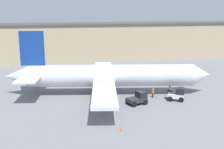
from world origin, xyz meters
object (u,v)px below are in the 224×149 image
Objects in this scene: ground_crew_worker at (153,93)px; safety_cone_near at (121,129)px; baggage_tug at (138,98)px; belt_loader_truck at (177,94)px; airplane at (107,76)px.

safety_cone_near is at bearing 165.64° from ground_crew_worker.
baggage_tug is (-3.48, -2.52, 0.07)m from ground_crew_worker.
ground_crew_worker is 4.04m from belt_loader_truck.
airplane reaches higher than belt_loader_truck.
belt_loader_truck is at bearing 38.32° from safety_cone_near.
airplane reaches higher than baggage_tug.
belt_loader_truck is at bearing -102.05° from ground_crew_worker.
baggage_tug is 10.68m from safety_cone_near.
baggage_tug is at bearing -151.33° from belt_loader_truck.
safety_cone_near is (-8.73, -11.80, -0.60)m from ground_crew_worker.
airplane is at bearing 176.31° from belt_loader_truck.
ground_crew_worker is (7.16, -3.84, -2.43)m from airplane.
baggage_tug is 6.82m from belt_loader_truck.
airplane is at bearing 103.17° from baggage_tug.
belt_loader_truck is (10.49, -6.10, -2.27)m from airplane.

